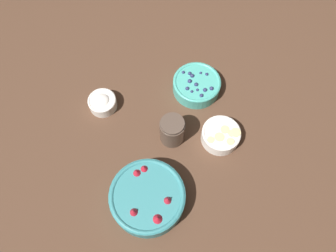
% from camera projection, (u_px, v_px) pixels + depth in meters
% --- Properties ---
extents(ground_plane, '(4.00, 4.00, 0.00)m').
position_uv_depth(ground_plane, '(167.00, 150.00, 1.11)').
color(ground_plane, '#4C3323').
extents(bowl_strawberries, '(0.23, 0.23, 0.09)m').
position_uv_depth(bowl_strawberries, '(148.00, 197.00, 1.00)').
color(bowl_strawberries, teal).
rests_on(bowl_strawberries, ground_plane).
extents(bowl_blueberries, '(0.17, 0.17, 0.06)m').
position_uv_depth(bowl_blueberries, '(197.00, 85.00, 1.19)').
color(bowl_blueberries, '#47AD9E').
rests_on(bowl_blueberries, ground_plane).
extents(bowl_bananas, '(0.13, 0.13, 0.05)m').
position_uv_depth(bowl_bananas, '(221.00, 135.00, 1.11)').
color(bowl_bananas, white).
rests_on(bowl_bananas, ground_plane).
extents(bowl_cream, '(0.10, 0.10, 0.05)m').
position_uv_depth(bowl_cream, '(102.00, 102.00, 1.17)').
color(bowl_cream, silver).
rests_on(bowl_cream, ground_plane).
extents(jar_chocolate, '(0.08, 0.08, 0.11)m').
position_uv_depth(jar_chocolate, '(172.00, 131.00, 1.09)').
color(jar_chocolate, '#4C3D33').
rests_on(jar_chocolate, ground_plane).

